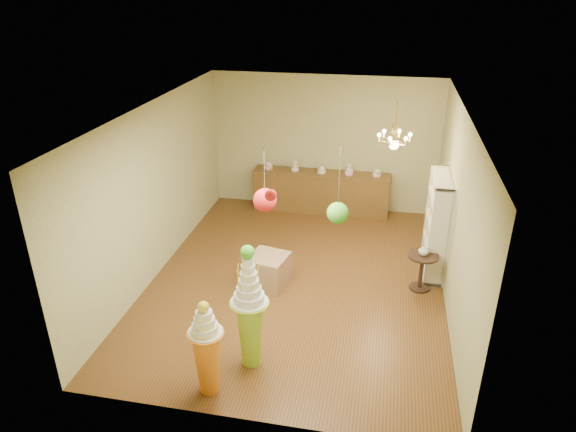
% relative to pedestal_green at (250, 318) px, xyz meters
% --- Properties ---
extents(floor, '(6.50, 6.50, 0.00)m').
position_rel_pedestal_green_xyz_m(floor, '(0.24, 2.25, -0.73)').
color(floor, '#563517').
rests_on(floor, ground).
extents(ceiling, '(6.50, 6.50, 0.00)m').
position_rel_pedestal_green_xyz_m(ceiling, '(0.24, 2.25, 2.27)').
color(ceiling, beige).
rests_on(ceiling, ground).
extents(wall_back, '(5.00, 0.04, 3.00)m').
position_rel_pedestal_green_xyz_m(wall_back, '(0.24, 5.50, 0.77)').
color(wall_back, tan).
rests_on(wall_back, ground).
extents(wall_front, '(5.00, 0.04, 3.00)m').
position_rel_pedestal_green_xyz_m(wall_front, '(0.24, -1.00, 0.77)').
color(wall_front, tan).
rests_on(wall_front, ground).
extents(wall_left, '(0.04, 6.50, 3.00)m').
position_rel_pedestal_green_xyz_m(wall_left, '(-2.26, 2.25, 0.77)').
color(wall_left, tan).
rests_on(wall_left, ground).
extents(wall_right, '(0.04, 6.50, 3.00)m').
position_rel_pedestal_green_xyz_m(wall_right, '(2.74, 2.25, 0.77)').
color(wall_right, tan).
rests_on(wall_right, ground).
extents(pedestal_green, '(0.54, 0.54, 1.83)m').
position_rel_pedestal_green_xyz_m(pedestal_green, '(0.00, 0.00, 0.00)').
color(pedestal_green, '#8BBC2A').
rests_on(pedestal_green, floor).
extents(pedestal_orange, '(0.53, 0.53, 1.35)m').
position_rel_pedestal_green_xyz_m(pedestal_orange, '(-0.40, -0.60, -0.17)').
color(pedestal_orange, orange).
rests_on(pedestal_orange, floor).
extents(burlap_riser, '(0.73, 0.73, 0.56)m').
position_rel_pedestal_green_xyz_m(burlap_riser, '(-0.21, 1.97, -0.45)').
color(burlap_riser, '#967552').
rests_on(burlap_riser, floor).
extents(sideboard, '(3.04, 0.54, 1.16)m').
position_rel_pedestal_green_xyz_m(sideboard, '(0.24, 5.22, -0.26)').
color(sideboard, brown).
rests_on(sideboard, floor).
extents(shelving_unit, '(0.33, 1.20, 1.80)m').
position_rel_pedestal_green_xyz_m(shelving_unit, '(2.58, 3.05, 0.17)').
color(shelving_unit, beige).
rests_on(shelving_unit, floor).
extents(round_table, '(0.54, 0.54, 0.66)m').
position_rel_pedestal_green_xyz_m(round_table, '(2.34, 2.35, -0.31)').
color(round_table, black).
rests_on(round_table, floor).
extents(vase, '(0.19, 0.19, 0.18)m').
position_rel_pedestal_green_xyz_m(vase, '(2.34, 2.35, 0.01)').
color(vase, beige).
rests_on(vase, round_table).
extents(pom_red_left, '(0.30, 0.30, 0.85)m').
position_rel_pedestal_green_xyz_m(pom_red_left, '(0.15, 0.36, 1.57)').
color(pom_red_left, '#3C322B').
rests_on(pom_red_left, ceiling).
extents(pom_green_mid, '(0.29, 0.29, 1.11)m').
position_rel_pedestal_green_xyz_m(pom_green_mid, '(1.03, 0.74, 1.30)').
color(pom_green_mid, '#3C322B').
rests_on(pom_green_mid, ceiling).
extents(pom_red_right, '(0.13, 0.13, 0.40)m').
position_rel_pedestal_green_xyz_m(pom_red_right, '(0.38, -0.32, 1.94)').
color(pom_red_right, '#3C322B').
rests_on(pom_red_right, ceiling).
extents(chandelier, '(0.74, 0.74, 0.85)m').
position_rel_pedestal_green_xyz_m(chandelier, '(1.72, 3.25, 1.57)').
color(chandelier, gold).
rests_on(chandelier, ceiling).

